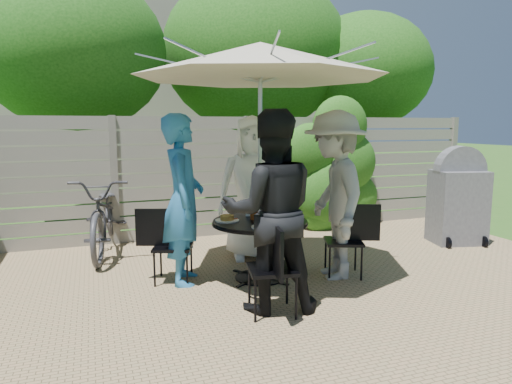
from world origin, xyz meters
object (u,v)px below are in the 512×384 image
object	(u,v)px
chair_back	(252,237)
glass_back	(248,210)
umbrella	(260,61)
person_back	(252,188)
chair_front	(272,288)
coffee_cup	(266,211)
person_right	(334,196)
chair_right	(344,255)
bicycle	(106,215)
glass_front	(273,219)
patio_table	(260,238)
person_front	(270,212)
plate_front	(264,225)
chair_left	(172,261)
plate_right	(292,217)
bbq_grill	(458,200)
syrup_jug	(254,212)
plate_left	(227,219)
glass_right	(282,212)
person_left	(183,200)
plate_back	(256,212)

from	to	relation	value
chair_back	glass_back	bearing A→B (deg)	-8.11
umbrella	person_back	xyz separation A→B (m)	(0.20, 0.81, -1.46)
umbrella	chair_front	distance (m)	2.33
chair_front	coffee_cup	xyz separation A→B (m)	(0.38, 1.13, 0.48)
umbrella	person_right	distance (m)	1.66
chair_right	glass_back	size ratio (longest dim) A/B	6.01
glass_back	bicycle	world-z (taller)	bicycle
person_right	glass_front	xyz separation A→B (m)	(-0.77, -0.08, -0.19)
patio_table	glass_front	distance (m)	0.39
person_front	plate_front	xyz separation A→B (m)	(0.11, 0.46, -0.23)
chair_left	plate_right	bearing A→B (deg)	5.49
person_front	glass_front	bearing A→B (deg)	-100.42
person_right	coffee_cup	xyz separation A→B (m)	(-0.66, 0.39, -0.20)
coffee_cup	bbq_grill	xyz separation A→B (m)	(3.07, 0.31, -0.09)
plate_front	coffee_cup	world-z (taller)	coffee_cup
chair_right	syrup_jug	distance (m)	1.14
chair_left	plate_left	world-z (taller)	chair_left
glass_front	bicycle	bearing A→B (deg)	128.86
person_back	plate_right	world-z (taller)	person_back
chair_left	glass_front	xyz separation A→B (m)	(0.98, -0.51, 0.50)
glass_right	glass_front	bearing A→B (deg)	-126.67
person_back	person_front	world-z (taller)	person_front
plate_right	syrup_jug	bearing A→B (deg)	159.54
person_left	syrup_jug	size ratio (longest dim) A/B	11.49
chair_back	coffee_cup	xyz separation A→B (m)	(-0.08, -0.75, 0.48)
plate_left	person_back	bearing A→B (deg)	52.88
umbrella	bicycle	xyz separation A→B (m)	(-1.56, 1.71, -1.86)
glass_back	plate_back	bearing A→B (deg)	30.07
plate_back	plate_right	xyz separation A→B (m)	(0.26, -0.43, 0.00)
chair_back	patio_table	bearing A→B (deg)	0.35
chair_back	plate_right	xyz separation A→B (m)	(0.12, -1.02, 0.45)
person_right	glass_back	size ratio (longest dim) A/B	13.41
chair_right	coffee_cup	xyz separation A→B (m)	(-0.79, 0.42, 0.49)
chair_back	person_right	distance (m)	1.44
plate_front	person_back	bearing A→B (deg)	76.33
glass_back	glass_right	world-z (taller)	same
plate_back	plate_front	distance (m)	0.72
person_right	chair_right	bearing A→B (deg)	89.22
person_right	glass_right	distance (m)	0.61
person_front	bicycle	size ratio (longest dim) A/B	0.93
glass_right	umbrella	bearing A→B (deg)	-171.67
person_left	plate_back	world-z (taller)	person_left
plate_right	bicycle	distance (m)	2.63
glass_back	plate_front	bearing A→B (deg)	-94.07
chair_left	person_right	world-z (taller)	person_right
chair_left	bbq_grill	distance (m)	4.19
chair_right	chair_back	bearing A→B (deg)	-37.62
bbq_grill	patio_table	bearing A→B (deg)	-157.23
glass_back	bicycle	bearing A→B (deg)	136.68
person_back	glass_front	xyz separation A→B (m)	(-0.16, -1.08, -0.17)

